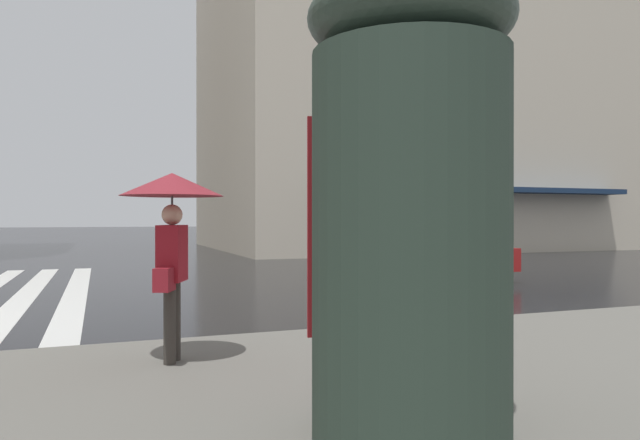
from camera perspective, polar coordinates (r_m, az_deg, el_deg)
name	(u,v)px	position (r m, az deg, el deg)	size (l,w,h in m)	color
haussmann_block_corner	(404,39)	(36.70, 8.14, 16.94)	(16.49, 21.97, 25.06)	beige
billboard_column	(410,201)	(4.11, 8.72, 1.79)	(1.43, 1.43, 3.21)	#28382D
car_red	(435,254)	(15.51, 11.10, -3.26)	(1.85, 4.10, 1.41)	maroon
pedestrian_with_floral_umbrella	(172,208)	(6.45, -14.15, 1.17)	(1.09, 1.09, 2.02)	maroon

